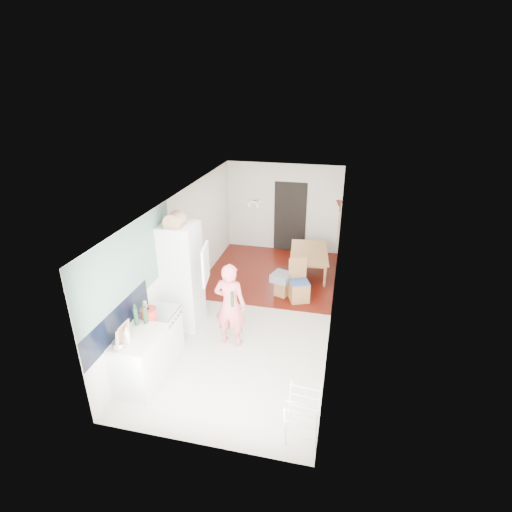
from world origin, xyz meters
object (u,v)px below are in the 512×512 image
at_px(dining_table, 310,264).
at_px(dining_chair, 299,281).
at_px(person, 230,298).
at_px(stool, 282,288).
at_px(drying_rack, 302,419).

distance_m(dining_table, dining_chair, 1.47).
xyz_separation_m(person, dining_table, (1.13, 3.29, -0.72)).
bearing_deg(dining_table, stool, 153.17).
relative_size(dining_table, stool, 3.78).
xyz_separation_m(dining_table, drying_rack, (0.44, -5.25, 0.17)).
distance_m(person, stool, 2.23).
bearing_deg(dining_table, drying_rack, 178.40).
bearing_deg(person, drying_rack, 132.16).
relative_size(dining_chair, stool, 2.60).
distance_m(dining_chair, stool, 0.52).
bearing_deg(dining_chair, drying_rack, -104.00).
bearing_deg(dining_chair, person, -141.44).
height_order(dining_chair, stool, dining_chair).
bearing_deg(dining_chair, dining_table, 64.48).
bearing_deg(dining_table, person, 154.63).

